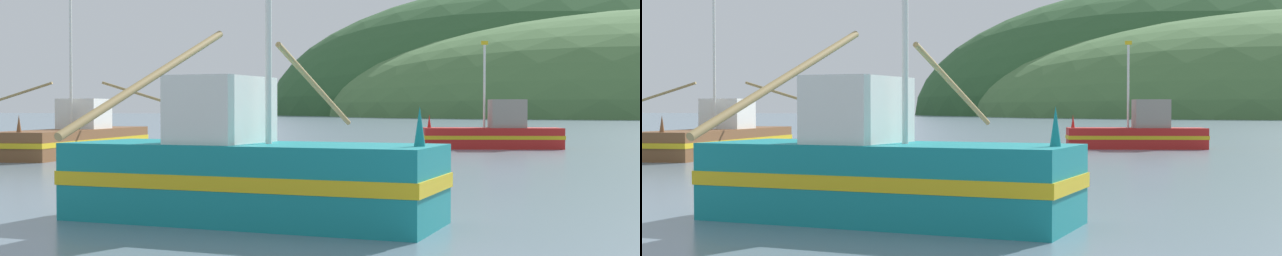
# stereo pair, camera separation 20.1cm
# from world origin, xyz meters

# --- Properties ---
(hill_far_right) EXTENTS (98.32, 78.65, 77.36)m
(hill_far_right) POSITION_xyz_m (-8.93, 249.82, 0.00)
(hill_far_right) COLOR #386633
(hill_far_right) RESTS_ON ground
(hill_far_left) EXTENTS (192.29, 153.83, 82.60)m
(hill_far_left) POSITION_xyz_m (17.12, 259.93, 0.00)
(hill_far_left) COLOR #2D562D
(hill_far_left) RESTS_ON ground
(fishing_boat_brown) EXTENTS (14.75, 11.44, 7.41)m
(fishing_boat_brown) POSITION_xyz_m (-9.90, 28.58, 0.77)
(fishing_boat_brown) COLOR brown
(fishing_boat_brown) RESTS_ON ground
(fishing_boat_teal) EXTENTS (7.36, 10.91, 5.59)m
(fishing_boat_teal) POSITION_xyz_m (5.54, 10.06, 0.91)
(fishing_boat_teal) COLOR #147F84
(fishing_boat_teal) RESTS_ON ground
(fishing_boat_red) EXTENTS (7.51, 3.61, 5.69)m
(fishing_boat_red) POSITION_xyz_m (8.17, 39.51, 0.81)
(fishing_boat_red) COLOR red
(fishing_boat_red) RESTS_ON ground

